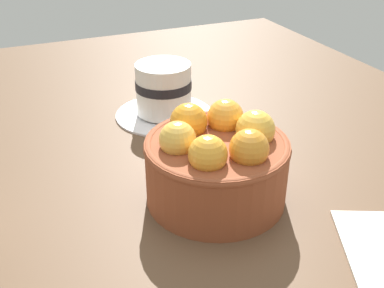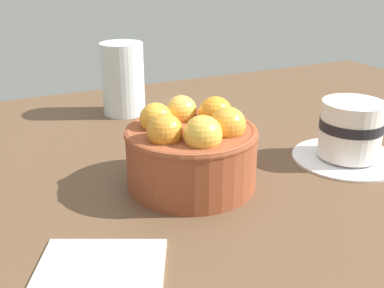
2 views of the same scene
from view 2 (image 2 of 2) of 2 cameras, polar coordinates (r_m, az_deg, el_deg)
ground_plane at (r=56.73cm, az=-0.08°, el=-6.64°), size 129.22×89.32×3.96cm
terracotta_bowl at (r=53.87cm, az=-0.04°, el=-0.59°), size 15.06×15.06×9.80cm
coffee_cup at (r=64.30cm, az=18.45°, el=1.20°), size 14.16×14.16×7.85cm
water_glass at (r=79.38cm, az=-8.29°, el=7.76°), size 6.99×6.99×11.77cm
folded_napkin at (r=43.07cm, az=-10.81°, el=-13.89°), size 13.06×11.42×0.60cm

